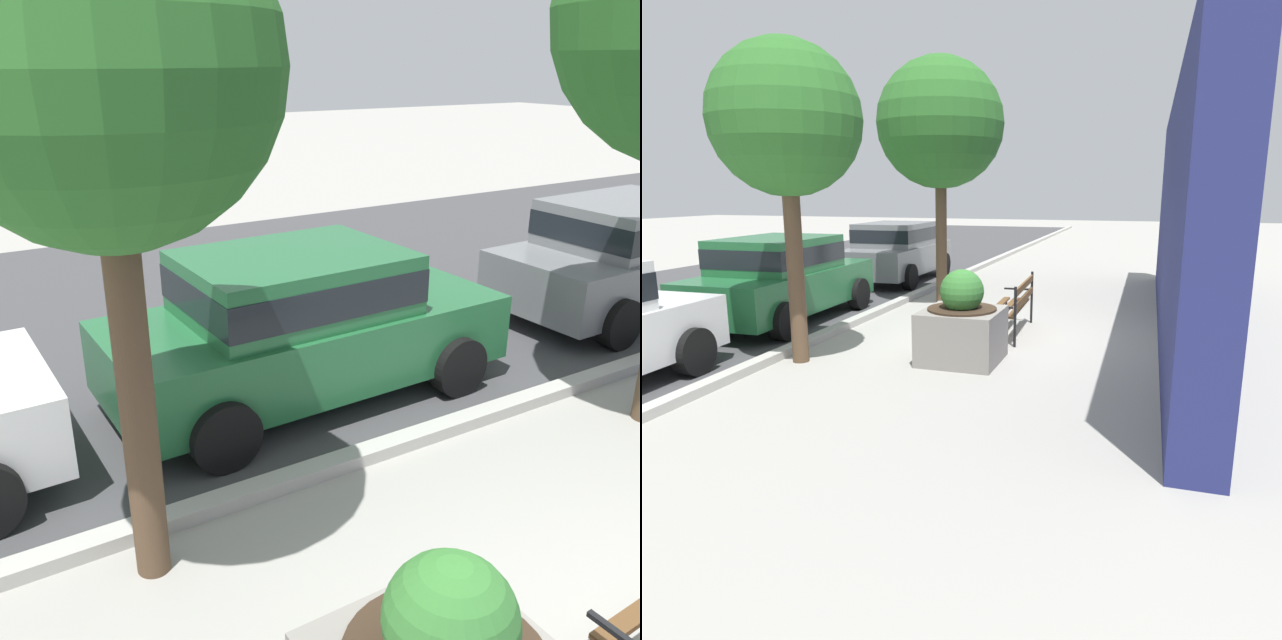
{
  "view_description": "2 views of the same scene",
  "coord_description": "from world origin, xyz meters",
  "views": [
    {
      "loc": [
        -3.28,
        -1.4,
        3.33
      ],
      "look_at": [
        0.12,
        4.3,
        0.8
      ],
      "focal_mm": 38.59,
      "sensor_mm": 36.0,
      "label": 1
    },
    {
      "loc": [
        -9.13,
        -2.1,
        2.37
      ],
      "look_at": [
        -1.58,
        0.33,
        0.6
      ],
      "focal_mm": 32.47,
      "sensor_mm": 36.0,
      "label": 2
    }
  ],
  "objects": [
    {
      "name": "curb_stone",
      "position": [
        0.0,
        2.9,
        0.06
      ],
      "size": [
        60.0,
        0.2,
        0.12
      ],
      "primitive_type": "cube",
      "color": "#B2AFA8",
      "rests_on": "ground"
    },
    {
      "name": "street_tree_near_bench",
      "position": [
        -2.29,
        2.51,
        3.26
      ],
      "size": [
        2.0,
        2.0,
        4.29
      ],
      "color": "brown",
      "rests_on": "ground"
    },
    {
      "name": "parked_car_grey",
      "position": [
        5.07,
        4.29,
        0.84
      ],
      "size": [
        4.14,
        2.0,
        1.56
      ],
      "color": "slate",
      "rests_on": "ground"
    },
    {
      "name": "parked_car_green",
      "position": [
        -0.1,
        4.29,
        0.84
      ],
      "size": [
        4.14,
        2.0,
        1.56
      ],
      "color": "#236638",
      "rests_on": "ground"
    },
    {
      "name": "street_surface",
      "position": [
        0.0,
        7.5,
        0.0
      ],
      "size": [
        60.0,
        9.0,
        0.01
      ],
      "primitive_type": "cube",
      "color": "#424244",
      "rests_on": "ground"
    }
  ]
}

